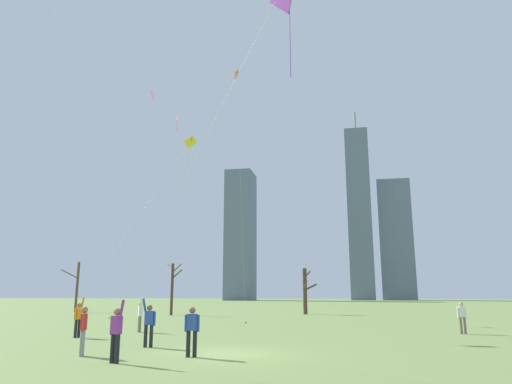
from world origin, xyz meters
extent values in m
plane|color=#7A934C|center=(0.00, 0.00, 0.00)|extent=(400.00, 400.00, 0.00)
cylinder|color=black|center=(-3.33, 1.54, 0.42)|extent=(0.14, 0.14, 0.85)
cylinder|color=black|center=(-3.55, 1.49, 0.42)|extent=(0.14, 0.14, 0.85)
cube|color=#2D4CA5|center=(-3.44, 1.52, 1.12)|extent=(0.38, 0.27, 0.54)
sphere|color=brown|center=(-3.44, 1.52, 1.51)|extent=(0.22, 0.22, 0.22)
cylinder|color=#2D4CA5|center=(-3.24, 1.56, 1.09)|extent=(0.09, 0.09, 0.55)
cylinder|color=#2D4CA5|center=(-3.65, 1.47, 1.59)|extent=(0.22, 0.13, 0.56)
cylinder|color=white|center=(-8.22, 0.35, 14.79)|extent=(0.02, 0.02, 1.26)
cylinder|color=silver|center=(-5.95, 1.00, 8.79)|extent=(4.63, 0.96, 13.88)
cylinder|color=black|center=(-8.52, 4.64, 0.42)|extent=(0.14, 0.14, 0.85)
cylinder|color=black|center=(-8.48, 4.85, 0.42)|extent=(0.14, 0.14, 0.85)
cube|color=orange|center=(-8.50, 4.75, 1.12)|extent=(0.27, 0.37, 0.54)
sphere|color=#9E7051|center=(-8.50, 4.75, 1.51)|extent=(0.22, 0.22, 0.22)
cylinder|color=orange|center=(-8.54, 4.54, 1.09)|extent=(0.09, 0.09, 0.55)
cylinder|color=orange|center=(-8.46, 4.95, 1.59)|extent=(0.13, 0.22, 0.56)
cube|color=yellow|center=(-5.11, 10.44, 11.46)|extent=(0.74, 0.51, 0.81)
cylinder|color=black|center=(-5.11, 10.44, 11.46)|extent=(0.28, 0.18, 0.50)
cylinder|color=yellow|center=(-5.27, 10.54, 10.56)|extent=(0.02, 0.02, 1.21)
cylinder|color=silver|center=(-6.78, 7.70, 6.65)|extent=(3.36, 5.50, 9.62)
cylinder|color=#726656|center=(-7.01, 8.42, 0.42)|extent=(0.14, 0.14, 0.85)
cylinder|color=#726656|center=(-6.89, 8.23, 0.42)|extent=(0.14, 0.14, 0.85)
cube|color=white|center=(-6.95, 8.33, 1.12)|extent=(0.36, 0.39, 0.54)
sphere|color=tan|center=(-6.95, 8.33, 1.51)|extent=(0.22, 0.22, 0.22)
cylinder|color=white|center=(-7.07, 8.50, 1.09)|extent=(0.09, 0.09, 0.55)
cylinder|color=white|center=(-6.84, 8.15, 1.59)|extent=(0.19, 0.22, 0.56)
cylinder|color=silver|center=(-5.95, 4.06, 10.95)|extent=(1.78, 8.19, 18.21)
cylinder|color=black|center=(-2.75, -2.68, 0.42)|extent=(0.14, 0.14, 0.85)
cylinder|color=black|center=(-2.55, -2.78, 0.42)|extent=(0.14, 0.14, 0.85)
cube|color=purple|center=(-2.65, -2.73, 1.12)|extent=(0.39, 0.32, 0.54)
sphere|color=#9E7051|center=(-2.65, -2.73, 1.51)|extent=(0.22, 0.22, 0.22)
cylinder|color=purple|center=(-2.84, -2.64, 1.09)|extent=(0.09, 0.09, 0.55)
cylinder|color=purple|center=(-2.46, -2.82, 1.59)|extent=(0.22, 0.17, 0.56)
cylinder|color=purple|center=(3.22, -6.11, 8.08)|extent=(0.02, 0.02, 1.87)
cylinder|color=silver|center=(0.31, -4.57, 5.67)|extent=(5.56, 3.52, 7.65)
cylinder|color=#726656|center=(10.27, 10.57, 0.42)|extent=(0.14, 0.14, 0.85)
cylinder|color=#726656|center=(10.06, 10.50, 0.42)|extent=(0.14, 0.14, 0.85)
cube|color=white|center=(10.17, 10.54, 1.12)|extent=(0.39, 0.30, 0.54)
sphere|color=tan|center=(10.17, 10.54, 1.51)|extent=(0.22, 0.22, 0.22)
cylinder|color=white|center=(10.36, 10.61, 1.09)|extent=(0.09, 0.09, 0.55)
cylinder|color=white|center=(9.97, 10.46, 1.09)|extent=(0.09, 0.09, 0.55)
cylinder|color=black|center=(-0.94, -0.95, 0.42)|extent=(0.14, 0.14, 0.85)
cylinder|color=black|center=(-0.73, -0.91, 0.42)|extent=(0.14, 0.14, 0.85)
cube|color=#2D4CA5|center=(-0.83, -0.93, 1.12)|extent=(0.37, 0.26, 0.54)
sphere|color=brown|center=(-0.83, -0.93, 1.51)|extent=(0.22, 0.22, 0.22)
cylinder|color=#2D4CA5|center=(-1.04, -0.97, 1.09)|extent=(0.09, 0.09, 0.55)
cylinder|color=#2D4CA5|center=(-0.63, -0.89, 1.09)|extent=(0.09, 0.09, 0.55)
cylinder|color=gray|center=(-4.59, -1.30, 0.42)|extent=(0.14, 0.14, 0.85)
cylinder|color=gray|center=(-4.49, -1.50, 0.42)|extent=(0.14, 0.14, 0.85)
cube|color=red|center=(-4.54, -1.40, 1.12)|extent=(0.33, 0.39, 0.54)
sphere|color=#9E7051|center=(-4.54, -1.40, 1.51)|extent=(0.22, 0.22, 0.22)
cylinder|color=red|center=(-4.63, -1.21, 1.09)|extent=(0.09, 0.09, 0.55)
cylinder|color=red|center=(-4.45, -1.59, 1.09)|extent=(0.09, 0.09, 0.55)
cube|color=pink|center=(-11.14, 17.66, 18.28)|extent=(0.47, 0.88, 0.91)
cylinder|color=black|center=(-11.14, 17.66, 18.28)|extent=(0.23, 0.26, 0.57)
cylinder|color=silver|center=(-13.47, 19.61, 9.16)|extent=(4.67, 3.91, 18.24)
cylinder|color=#3F3833|center=(-15.80, 21.56, 0.04)|extent=(0.10, 0.10, 0.08)
cube|color=orange|center=(-5.38, 23.82, 22.67)|extent=(0.36, 1.16, 1.10)
cylinder|color=black|center=(-5.38, 23.82, 22.67)|extent=(0.32, 0.13, 0.70)
cylinder|color=silver|center=(-4.17, 20.56, 11.36)|extent=(2.44, 6.53, 22.64)
cylinder|color=#3F3833|center=(-2.96, 17.29, 0.04)|extent=(0.10, 0.10, 0.08)
cube|color=red|center=(-12.18, 26.39, 19.65)|extent=(0.44, 0.67, 0.76)
cylinder|color=black|center=(-12.18, 26.39, 19.65)|extent=(0.13, 0.13, 0.49)
cylinder|color=red|center=(-12.24, 26.32, 18.82)|extent=(0.02, 0.02, 1.07)
cylinder|color=silver|center=(-10.62, 24.90, 9.84)|extent=(3.14, 2.99, 19.61)
cylinder|color=#3F3833|center=(-9.05, 23.41, 0.04)|extent=(0.10, 0.10, 0.08)
cylinder|color=brown|center=(-26.89, 34.27, 2.87)|extent=(0.29, 0.29, 5.74)
cylinder|color=brown|center=(-27.21, 34.83, 3.77)|extent=(0.80, 1.28, 1.22)
cylinder|color=brown|center=(-27.27, 34.77, 4.51)|extent=(0.87, 1.10, 0.62)
cylinder|color=brown|center=(-27.81, 33.97, 4.34)|extent=(1.92, 0.72, 1.07)
cylinder|color=#4C3828|center=(-13.01, 28.73, 2.53)|extent=(0.28, 0.28, 5.07)
cylinder|color=#4C3828|center=(-12.42, 28.39, 3.97)|extent=(1.30, 0.82, 0.89)
cylinder|color=#4C3828|center=(-13.43, 29.07, 4.83)|extent=(0.92, 0.79, 0.58)
cylinder|color=#4C3828|center=(-12.44, 28.38, 4.57)|extent=(1.23, 0.80, 0.87)
cylinder|color=#4C3828|center=(-0.12, 33.15, 2.34)|extent=(0.43, 0.43, 4.67)
cylinder|color=#4C3828|center=(0.01, 32.60, 2.95)|extent=(0.49, 1.26, 1.00)
cylinder|color=#4C3828|center=(0.11, 33.89, 4.09)|extent=(0.63, 1.60, 0.82)
cylinder|color=#4C3828|center=(-0.14, 33.79, 3.62)|extent=(0.21, 1.38, 0.94)
cylinder|color=#4C3828|center=(0.44, 33.55, 2.74)|extent=(1.29, 0.99, 0.74)
cube|color=slate|center=(21.54, 157.12, 21.48)|extent=(11.64, 5.69, 42.96)
cube|color=slate|center=(8.99, 149.84, 30.35)|extent=(8.15, 5.38, 60.71)
cylinder|color=#99999E|center=(8.99, 149.84, 64.25)|extent=(0.80, 0.80, 7.08)
cube|color=slate|center=(-30.88, 136.76, 21.54)|extent=(8.76, 11.88, 43.08)
camera|label=1|loc=(4.39, -16.47, 2.04)|focal=32.80mm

